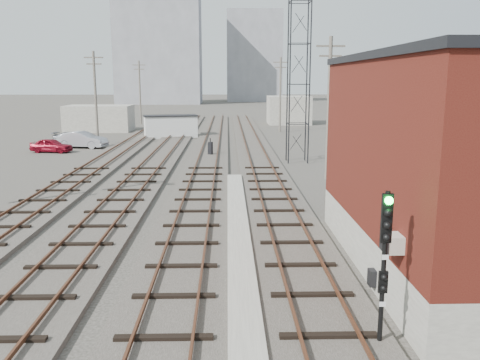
{
  "coord_description": "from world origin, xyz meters",
  "views": [
    {
      "loc": [
        0.07,
        -4.31,
        6.36
      ],
      "look_at": [
        0.58,
        16.65,
        2.2
      ],
      "focal_mm": 38.0,
      "sensor_mm": 36.0,
      "label": 1
    }
  ],
  "objects_px": {
    "car_silver": "(82,140)",
    "car_grey": "(74,138)",
    "car_red": "(51,145)",
    "switch_stand": "(210,148)",
    "site_trailer": "(171,126)",
    "signal_mast": "(384,260)"
  },
  "relations": [
    {
      "from": "car_silver",
      "to": "car_grey",
      "type": "height_order",
      "value": "car_silver"
    },
    {
      "from": "car_grey",
      "to": "car_red",
      "type": "bearing_deg",
      "value": -174.3
    },
    {
      "from": "car_red",
      "to": "car_silver",
      "type": "relative_size",
      "value": 0.78
    },
    {
      "from": "switch_stand",
      "to": "car_silver",
      "type": "bearing_deg",
      "value": 177.82
    },
    {
      "from": "site_trailer",
      "to": "car_grey",
      "type": "distance_m",
      "value": 10.76
    },
    {
      "from": "site_trailer",
      "to": "car_silver",
      "type": "relative_size",
      "value": 1.35
    },
    {
      "from": "signal_mast",
      "to": "car_silver",
      "type": "xyz_separation_m",
      "value": [
        -17.38,
        37.06,
        -1.48
      ]
    },
    {
      "from": "site_trailer",
      "to": "signal_mast",
      "type": "bearing_deg",
      "value": -90.92
    },
    {
      "from": "car_red",
      "to": "site_trailer",
      "type": "bearing_deg",
      "value": -28.06
    },
    {
      "from": "signal_mast",
      "to": "car_red",
      "type": "height_order",
      "value": "signal_mast"
    },
    {
      "from": "switch_stand",
      "to": "signal_mast",
      "type": "bearing_deg",
      "value": -57.34
    },
    {
      "from": "switch_stand",
      "to": "car_red",
      "type": "height_order",
      "value": "switch_stand"
    },
    {
      "from": "site_trailer",
      "to": "car_grey",
      "type": "xyz_separation_m",
      "value": [
        -9.11,
        -5.68,
        -0.65
      ]
    },
    {
      "from": "site_trailer",
      "to": "car_grey",
      "type": "bearing_deg",
      "value": -161.3
    },
    {
      "from": "switch_stand",
      "to": "car_red",
      "type": "xyz_separation_m",
      "value": [
        -14.2,
        2.85,
        -0.07
      ]
    },
    {
      "from": "car_red",
      "to": "car_grey",
      "type": "xyz_separation_m",
      "value": [
        0.18,
        6.08,
        -0.02
      ]
    },
    {
      "from": "car_red",
      "to": "switch_stand",
      "type": "bearing_deg",
      "value": -91.08
    },
    {
      "from": "car_silver",
      "to": "switch_stand",
      "type": "bearing_deg",
      "value": -102.75
    },
    {
      "from": "switch_stand",
      "to": "car_grey",
      "type": "relative_size",
      "value": 0.35
    },
    {
      "from": "signal_mast",
      "to": "car_red",
      "type": "distance_m",
      "value": 39.14
    },
    {
      "from": "site_trailer",
      "to": "car_red",
      "type": "xyz_separation_m",
      "value": [
        -9.29,
        -11.76,
        -0.63
      ]
    },
    {
      "from": "signal_mast",
      "to": "car_grey",
      "type": "height_order",
      "value": "signal_mast"
    }
  ]
}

